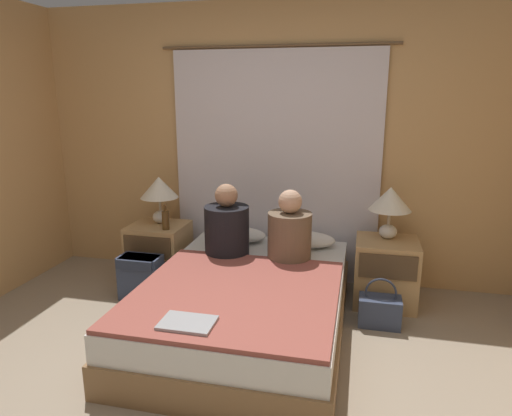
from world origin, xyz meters
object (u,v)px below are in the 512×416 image
at_px(person_right_in_bed, 290,233).
at_px(laptop_on_bed, 187,323).
at_px(bed, 247,304).
at_px(person_left_in_bed, 227,227).
at_px(beer_bottle_on_left_stand, 166,220).
at_px(nightstand_left, 159,253).
at_px(lamp_right, 390,202).
at_px(pillow_right, 303,239).
at_px(handbag_on_floor, 380,310).
at_px(pillow_left, 236,234).
at_px(lamp_left, 159,190).
at_px(nightstand_right, 385,272).
at_px(backpack_on_floor, 141,275).

xyz_separation_m(person_right_in_bed, laptop_on_bed, (-0.39, -1.22, -0.19)).
relative_size(bed, laptop_on_bed, 6.53).
height_order(person_left_in_bed, beer_bottle_on_left_stand, person_left_in_bed).
relative_size(nightstand_left, lamp_right, 1.27).
height_order(pillow_right, handbag_on_floor, pillow_right).
xyz_separation_m(beer_bottle_on_left_stand, laptop_on_bed, (0.73, -1.37, -0.19)).
relative_size(pillow_left, laptop_on_bed, 1.80).
distance_m(lamp_left, lamp_right, 2.03).
bearing_deg(pillow_right, handbag_on_floor, -38.12).
height_order(nightstand_right, person_left_in_bed, person_left_in_bed).
relative_size(person_left_in_bed, laptop_on_bed, 1.94).
height_order(lamp_left, pillow_right, lamp_left).
xyz_separation_m(nightstand_left, pillow_left, (0.70, 0.11, 0.20)).
bearing_deg(person_left_in_bed, lamp_right, 14.44).
xyz_separation_m(bed, backpack_on_floor, (-1.01, 0.31, 0.01)).
xyz_separation_m(bed, laptop_on_bed, (-0.15, -0.79, 0.25)).
distance_m(bed, lamp_right, 1.43).
bearing_deg(pillow_right, person_left_in_bed, -147.20).
bearing_deg(laptop_on_bed, pillow_right, 74.13).
bearing_deg(pillow_right, nightstand_left, -175.12).
distance_m(lamp_right, person_right_in_bed, 0.86).
distance_m(bed, beer_bottle_on_left_stand, 1.14).
relative_size(pillow_right, person_right_in_bed, 0.96).
relative_size(nightstand_right, person_left_in_bed, 0.91).
xyz_separation_m(nightstand_right, laptop_on_bed, (-1.16, -1.48, 0.18)).
height_order(lamp_right, beer_bottle_on_left_stand, lamp_right).
xyz_separation_m(laptop_on_bed, backpack_on_floor, (-0.86, 1.10, -0.24)).
bearing_deg(pillow_left, backpack_on_floor, -144.51).
bearing_deg(person_left_in_bed, nightstand_right, 11.55).
height_order(laptop_on_bed, backpack_on_floor, laptop_on_bed).
distance_m(nightstand_right, backpack_on_floor, 2.06).
height_order(pillow_left, backpack_on_floor, pillow_left).
bearing_deg(pillow_right, lamp_right, -3.60).
height_order(bed, person_right_in_bed, person_right_in_bed).
bearing_deg(lamp_right, laptop_on_bed, -126.72).
xyz_separation_m(nightstand_left, beer_bottle_on_left_stand, (0.13, -0.12, 0.36)).
height_order(person_left_in_bed, backpack_on_floor, person_left_in_bed).
bearing_deg(nightstand_left, lamp_left, 90.00).
xyz_separation_m(lamp_right, laptop_on_bed, (-1.16, -1.55, -0.41)).
bearing_deg(handbag_on_floor, lamp_right, 84.15).
bearing_deg(person_left_in_bed, beer_bottle_on_left_stand, 166.39).
bearing_deg(beer_bottle_on_left_stand, lamp_right, 5.59).
bearing_deg(nightstand_right, lamp_left, 178.07).
xyz_separation_m(pillow_right, person_right_in_bed, (-0.06, -0.38, 0.17)).
distance_m(backpack_on_floor, handbag_on_floor, 1.98).
bearing_deg(nightstand_right, nightstand_left, 180.00).
bearing_deg(nightstand_right, pillow_right, 170.91).
relative_size(bed, beer_bottle_on_left_stand, 8.95).
bearing_deg(backpack_on_floor, person_right_in_bed, 5.64).
height_order(person_left_in_bed, handbag_on_floor, person_left_in_bed).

